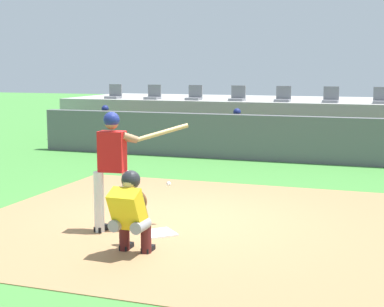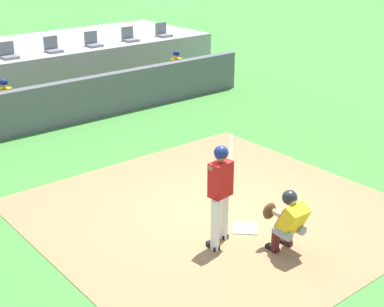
{
  "view_description": "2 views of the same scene",
  "coord_description": "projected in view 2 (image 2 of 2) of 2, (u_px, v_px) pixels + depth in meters",
  "views": [
    {
      "loc": [
        3.13,
        -8.44,
        2.44
      ],
      "look_at": [
        0.0,
        0.7,
        1.0
      ],
      "focal_mm": 54.03,
      "sensor_mm": 36.0,
      "label": 1
    },
    {
      "loc": [
        -6.33,
        -6.99,
        5.01
      ],
      "look_at": [
        0.0,
        0.7,
        1.0
      ],
      "focal_mm": 52.28,
      "sensor_mm": 36.0,
      "label": 2
    }
  ],
  "objects": [
    {
      "name": "dugout_player_1",
      "position": [
        8.0,
        102.0,
        15.05
      ],
      "size": [
        0.49,
        0.7,
        1.3
      ],
      "color": "#939399",
      "rests_on": "ground"
    },
    {
      "name": "catcher_crouched",
      "position": [
        287.0,
        219.0,
        9.12
      ],
      "size": [
        0.49,
        1.88,
        1.13
      ],
      "color": "gray",
      "rests_on": "ground"
    },
    {
      "name": "stadium_seat_7",
      "position": [
        129.0,
        37.0,
        19.31
      ],
      "size": [
        0.46,
        0.46,
        0.48
      ],
      "color": "slate",
      "rests_on": "stands_platform"
    },
    {
      "name": "home_plate",
      "position": [
        245.0,
        228.0,
        10.03
      ],
      "size": [
        0.62,
        0.62,
        0.02
      ],
      "primitive_type": "cube",
      "rotation": [
        0.0,
        0.0,
        0.79
      ],
      "color": "white",
      "rests_on": "dirt_infield"
    },
    {
      "name": "dugout_wall",
      "position": [
        55.0,
        105.0,
        15.04
      ],
      "size": [
        13.0,
        0.3,
        1.2
      ],
      "primitive_type": "cube",
      "color": "#59595E",
      "rests_on": "ground"
    },
    {
      "name": "dugout_player_2",
      "position": [
        179.0,
        70.0,
        18.51
      ],
      "size": [
        0.49,
        0.7,
        1.3
      ],
      "color": "#939399",
      "rests_on": "ground"
    },
    {
      "name": "stadium_seat_8",
      "position": [
        163.0,
        33.0,
        20.16
      ],
      "size": [
        0.46,
        0.46,
        0.48
      ],
      "color": "slate",
      "rests_on": "stands_platform"
    },
    {
      "name": "stadium_seat_6",
      "position": [
        93.0,
        42.0,
        18.45
      ],
      "size": [
        0.46,
        0.46,
        0.48
      ],
      "color": "slate",
      "rests_on": "stands_platform"
    },
    {
      "name": "batter_at_plate",
      "position": [
        221.0,
        189.0,
        9.2
      ],
      "size": [
        1.2,
        0.94,
        1.8
      ],
      "color": "silver",
      "rests_on": "ground"
    },
    {
      "name": "dirt_infield",
      "position": [
        215.0,
        213.0,
        10.6
      ],
      "size": [
        6.4,
        6.4,
        0.01
      ],
      "primitive_type": "cube",
      "color": "#9E754C",
      "rests_on": "ground"
    },
    {
      "name": "dugout_bench",
      "position": [
        40.0,
        110.0,
        15.9
      ],
      "size": [
        11.8,
        0.44,
        0.45
      ],
      "primitive_type": "cube",
      "color": "olive",
      "rests_on": "ground"
    },
    {
      "name": "stadium_seat_5",
      "position": [
        53.0,
        48.0,
        17.6
      ],
      "size": [
        0.46,
        0.46,
        0.48
      ],
      "color": "slate",
      "rests_on": "stands_platform"
    },
    {
      "name": "ground_plane",
      "position": [
        215.0,
        213.0,
        10.61
      ],
      "size": [
        80.0,
        80.0,
        0.0
      ],
      "primitive_type": "plane",
      "color": "#428438"
    },
    {
      "name": "stadium_seat_4",
      "position": [
        8.0,
        54.0,
        16.75
      ],
      "size": [
        0.46,
        0.46,
        0.48
      ],
      "color": "slate",
      "rests_on": "stands_platform"
    }
  ]
}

